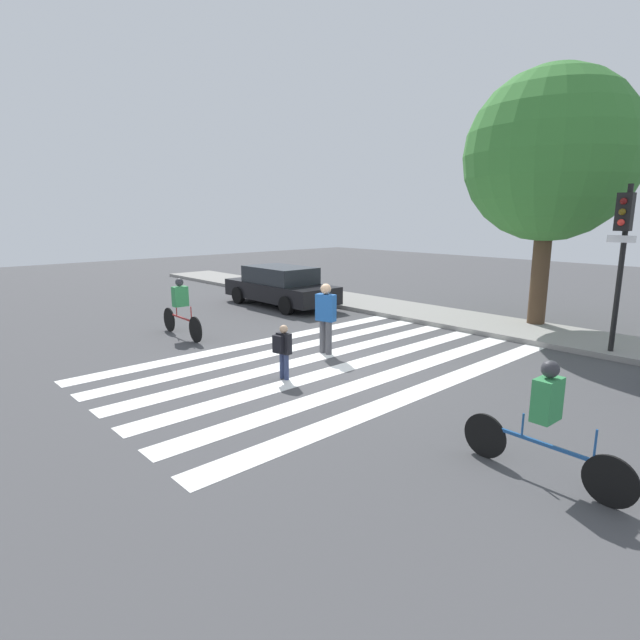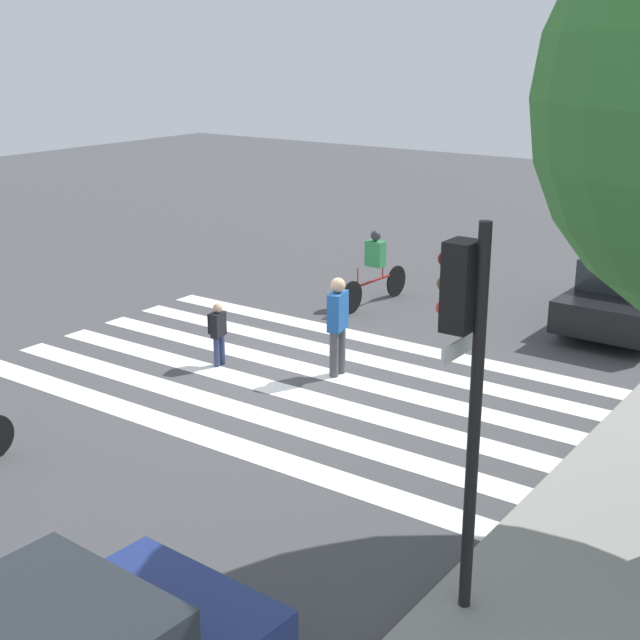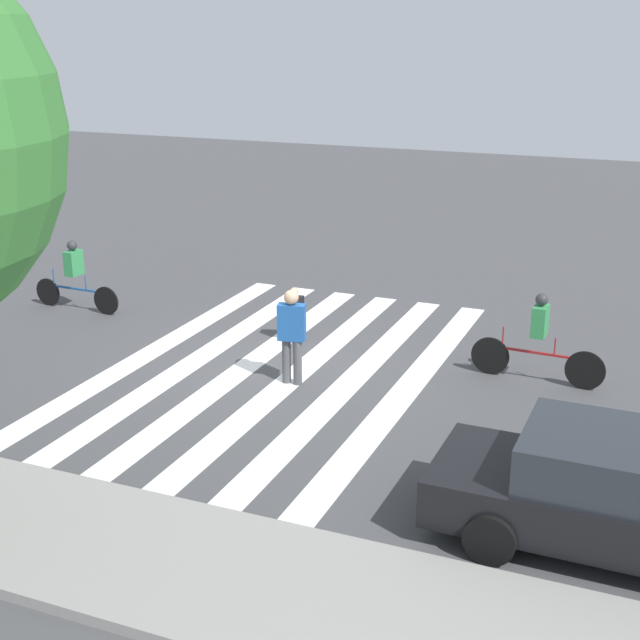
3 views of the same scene
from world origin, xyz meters
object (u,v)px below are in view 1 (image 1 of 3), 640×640
Objects in this scene: traffic_light at (622,238)px; cyclist_near_curb at (546,416)px; pedestrian_adult_yellow_jacket at (283,348)px; cyclist_mid_street at (181,306)px; pedestrian_child_with_backpack at (326,315)px; street_tree at (551,156)px; car_parked_dark_suv at (280,286)px.

traffic_light is 1.79× the size of cyclist_near_curb.
cyclist_mid_street is at bearing 167.08° from pedestrian_adult_yellow_jacket.
traffic_light is 6.99m from pedestrian_child_with_backpack.
pedestrian_child_with_backpack is 0.77× the size of cyclist_near_curb.
traffic_light is 1.69× the size of cyclist_mid_street.
traffic_light is 2.33× the size of pedestrian_child_with_backpack.
street_tree reaches higher than cyclist_mid_street.
cyclist_near_curb is at bearing 1.10° from cyclist_mid_street.
cyclist_mid_street is at bearing -126.32° from street_tree.
cyclist_mid_street is 0.50× the size of car_parked_dark_suv.
street_tree is 9.75m from car_parked_dark_suv.
traffic_light is 0.55× the size of street_tree.
street_tree reaches higher than car_parked_dark_suv.
cyclist_mid_street is (-8.81, -6.47, -1.95)m from traffic_light.
cyclist_mid_street is (-6.17, -8.40, -4.08)m from street_tree.
cyclist_mid_street is at bearing -179.83° from cyclist_near_curb.
car_parked_dark_suv is (-6.76, 5.27, 0.08)m from pedestrian_adult_yellow_jacket.
cyclist_mid_street is 10.18m from cyclist_near_curb.
cyclist_near_curb is (1.37, -6.77, -1.95)m from traffic_light.
pedestrian_child_with_backpack reaches higher than pedestrian_adult_yellow_jacket.
street_tree is (-2.63, 1.93, 2.13)m from traffic_light.
car_parked_dark_suv is (-5.94, 3.28, -0.23)m from pedestrian_child_with_backpack.
pedestrian_child_with_backpack is 6.79m from car_parked_dark_suv.
cyclist_near_curb is at bearing -65.30° from street_tree.
street_tree reaches higher than pedestrian_child_with_backpack.
cyclist_mid_street is at bearing -68.04° from car_parked_dark_suv.
cyclist_near_curb is (10.18, -0.30, -0.01)m from cyclist_mid_street.
pedestrian_child_with_backpack reaches higher than cyclist_mid_street.
car_parked_dark_suv is at bearing -172.41° from traffic_light.
cyclist_near_curb is (4.00, -8.70, -4.09)m from street_tree.
car_parked_dark_suv is (-10.76, -1.44, -2.07)m from traffic_light.
cyclist_near_curb reaches higher than pedestrian_adult_yellow_jacket.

